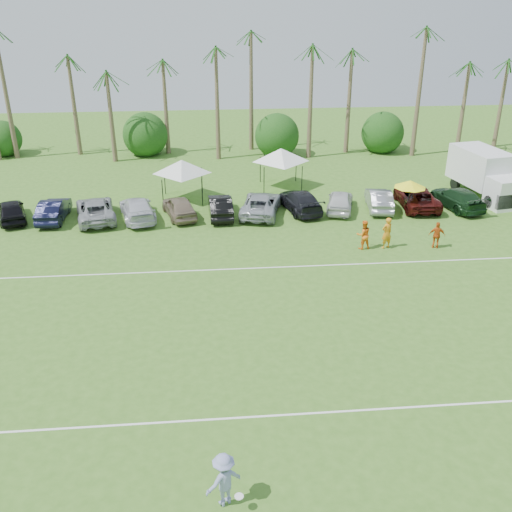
{
  "coord_description": "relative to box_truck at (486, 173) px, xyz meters",
  "views": [
    {
      "loc": [
        -0.56,
        -14.0,
        13.9
      ],
      "look_at": [
        1.8,
        12.17,
        1.6
      ],
      "focal_mm": 40.0,
      "sensor_mm": 36.0,
      "label": 1
    }
  ],
  "objects": [
    {
      "name": "parked_car_9",
      "position": [
        -8.41,
        -1.85,
        -1.08
      ],
      "size": [
        2.11,
        4.48,
        1.42
      ],
      "primitive_type": "imported",
      "rotation": [
        0.0,
        0.0,
        3.0
      ],
      "color": "gray",
      "rests_on": "ground"
    },
    {
      "name": "parked_car_6",
      "position": [
        -16.68,
        -2.1,
        -1.08
      ],
      "size": [
        3.47,
        5.51,
        1.42
      ],
      "primitive_type": "imported",
      "rotation": [
        0.0,
        0.0,
        2.91
      ],
      "color": "#9EA4A9",
      "rests_on": "ground"
    },
    {
      "name": "palm_tree_5",
      "position": [
        -19.73,
        13.58,
        6.56
      ],
      "size": [
        2.4,
        2.4,
        9.9
      ],
      "color": "brown",
      "rests_on": "ground"
    },
    {
      "name": "palm_tree_11",
      "position": [
        7.27,
        13.58,
        8.27
      ],
      "size": [
        2.4,
        2.4,
        11.9
      ],
      "color": "brown",
      "rests_on": "ground"
    },
    {
      "name": "parked_car_2",
      "position": [
        -27.7,
        -2.15,
        -1.08
      ],
      "size": [
        3.42,
        5.5,
        1.42
      ],
      "primitive_type": "imported",
      "rotation": [
        0.0,
        0.0,
        3.36
      ],
      "color": "#999B9F",
      "rests_on": "ground"
    },
    {
      "name": "parked_car_10",
      "position": [
        -5.65,
        -1.67,
        -1.08
      ],
      "size": [
        2.66,
        5.24,
        1.42
      ],
      "primitive_type": "imported",
      "rotation": [
        0.0,
        0.0,
        3.08
      ],
      "color": "#440F0D",
      "rests_on": "ground"
    },
    {
      "name": "bush_tree_1",
      "position": [
        -25.73,
        14.58,
        0.0
      ],
      "size": [
        4.0,
        4.0,
        4.0
      ],
      "color": "brown",
      "rests_on": "ground"
    },
    {
      "name": "canopy_tent_left",
      "position": [
        -22.01,
        1.36,
        1.16
      ],
      "size": [
        4.26,
        4.26,
        3.45
      ],
      "color": "black",
      "rests_on": "ground"
    },
    {
      "name": "bush_tree_2",
      "position": [
        -13.73,
        14.58,
        0.0
      ],
      "size": [
        4.0,
        4.0,
        4.0
      ],
      "color": "brown",
      "rests_on": "ground"
    },
    {
      "name": "palm_tree_8",
      "position": [
        -6.73,
        13.58,
        5.69
      ],
      "size": [
        2.4,
        2.4,
        8.9
      ],
      "color": "brown",
      "rests_on": "ground"
    },
    {
      "name": "palm_tree_3",
      "position": [
        -27.73,
        13.58,
        8.27
      ],
      "size": [
        2.4,
        2.4,
        11.9
      ],
      "color": "brown",
      "rests_on": "ground"
    },
    {
      "name": "canopy_tent_right",
      "position": [
        -14.6,
        3.57,
        1.26
      ],
      "size": [
        4.4,
        4.4,
        3.56
      ],
      "color": "black",
      "rests_on": "ground"
    },
    {
      "name": "box_truck",
      "position": [
        0.0,
        0.0,
        0.0
      ],
      "size": [
        3.52,
        6.82,
        3.35
      ],
      "rotation": [
        0.0,
        0.0,
        0.17
      ],
      "color": "white",
      "rests_on": "ground"
    },
    {
      "name": "parked_car_0",
      "position": [
        -33.21,
        -1.81,
        -1.08
      ],
      "size": [
        2.98,
        4.49,
        1.42
      ],
      "primitive_type": "imported",
      "rotation": [
        0.0,
        0.0,
        3.49
      ],
      "color": "black",
      "rests_on": "ground"
    },
    {
      "name": "palm_tree_1",
      "position": [
        -36.73,
        13.58,
        6.56
      ],
      "size": [
        2.4,
        2.4,
        9.9
      ],
      "color": "brown",
      "rests_on": "ground"
    },
    {
      "name": "bush_tree_0",
      "position": [
        -38.73,
        14.58,
        0.0
      ],
      "size": [
        4.0,
        4.0,
        4.0
      ],
      "color": "brown",
      "rests_on": "ground"
    },
    {
      "name": "palm_tree_9",
      "position": [
        -1.73,
        13.58,
        6.56
      ],
      "size": [
        2.4,
        2.4,
        9.9
      ],
      "color": "brown",
      "rests_on": "ground"
    },
    {
      "name": "parked_car_8",
      "position": [
        -11.17,
        -1.93,
        -1.08
      ],
      "size": [
        2.77,
        4.47,
        1.42
      ],
      "primitive_type": "imported",
      "rotation": [
        0.0,
        0.0,
        2.86
      ],
      "color": "silver",
      "rests_on": "ground"
    },
    {
      "name": "market_umbrella",
      "position": [
        -6.77,
        -3.08,
        0.37
      ],
      "size": [
        2.16,
        2.16,
        2.41
      ],
      "color": "black",
      "rests_on": "ground"
    },
    {
      "name": "parked_car_5",
      "position": [
        -19.43,
        -2.26,
        -1.08
      ],
      "size": [
        1.66,
        4.36,
        1.42
      ],
      "primitive_type": "imported",
      "rotation": [
        0.0,
        0.0,
        3.18
      ],
      "color": "black",
      "rests_on": "ground"
    },
    {
      "name": "parked_car_7",
      "position": [
        -13.92,
        -1.69,
        -1.08
      ],
      "size": [
        2.91,
        5.19,
        1.42
      ],
      "primitive_type": "imported",
      "rotation": [
        0.0,
        0.0,
        3.34
      ],
      "color": "black",
      "rests_on": "ground"
    },
    {
      "name": "parked_car_1",
      "position": [
        -30.46,
        -1.95,
        -1.08
      ],
      "size": [
        1.53,
        4.32,
        1.42
      ],
      "primitive_type": "imported",
      "rotation": [
        0.0,
        0.0,
        3.14
      ],
      "color": "black",
      "rests_on": "ground"
    },
    {
      "name": "field_lines",
      "position": [
        -19.73,
        -16.42,
        -1.79
      ],
      "size": [
        80.0,
        12.1,
        0.01
      ],
      "color": "white",
      "rests_on": "ground"
    },
    {
      "name": "parked_car_3",
      "position": [
        -24.95,
        -2.25,
        -1.08
      ],
      "size": [
        3.07,
        5.22,
        1.42
      ],
      "primitive_type": "imported",
      "rotation": [
        0.0,
        0.0,
        3.38
      ],
      "color": "silver",
      "rests_on": "ground"
    },
    {
      "name": "palm_tree_10",
      "position": [
        3.27,
        13.58,
        7.42
      ],
      "size": [
        2.4,
        2.4,
        10.9
      ],
      "color": "brown",
      "rests_on": "ground"
    },
    {
      "name": "palm_tree_7",
      "position": [
        -11.73,
        13.58,
        8.27
      ],
      "size": [
        2.4,
        2.4,
        11.9
      ],
      "color": "brown",
      "rests_on": "ground"
    },
    {
      "name": "bush_tree_3",
      "position": [
        -3.73,
        14.58,
        0.0
      ],
      "size": [
        4.0,
        4.0,
        4.0
      ],
      "color": "brown",
      "rests_on": "ground"
    },
    {
      "name": "sideline_player_c",
      "position": [
        -6.91,
        -8.65,
        -0.98
      ],
      "size": [
        1.02,
        0.65,
        1.62
      ],
      "primitive_type": "imported",
      "rotation": [
        0.0,
        0.0,
        2.85
      ],
      "color": "#CA5316",
      "rests_on": "ground"
    },
    {
      "name": "sideline_player_a",
      "position": [
        -9.86,
        -8.38,
        -0.84
      ],
      "size": [
        0.82,
        0.69,
        1.91
      ],
      "primitive_type": "imported",
      "rotation": [
        0.0,
        0.0,
        3.53
      ],
      "color": "orange",
      "rests_on": "ground"
    },
    {
      "name": "parked_car_11",
      "position": [
        -2.9,
        -2.11,
        -1.08
      ],
      "size": [
        2.88,
        5.18,
        1.42
      ],
      "primitive_type": "imported",
      "rotation": [
        0.0,
        0.0,
        3.33
      ],
      "color": "black",
      "rests_on": "ground"
    },
    {
      "name": "ground",
      "position": [
        -19.73,
        -24.42,
        -1.79
      ],
      "size": [
        120.0,
        120.0,
        0.0
      ],
      "primitive_type": "plane",
      "color": "#3E6C20",
      "rests_on": "ground"
    },
    {
      "name": "parked_car_4",
      "position": [
        -22.19,
        -2.15,
        -1.08
      ],
      "size": [
        2.74,
        4.47,
        1.42
      ],
      "primitive_type": "imported",
      "rotation": [
        0.0,
        0.0,
        3.42
      ],
      "color": "gray",
      "rests_on": "ground"
    },
    {
      "name": "palm_tree_4",
      "position": [
        -23.73,
        13.58,
        5.69
      ],
      "size": [
        2.4,
        2.4,
        8.9
      ],
      "color": "brown",
      "rests_on": "ground"
    },
    {
      "name": "frisbee_player",
      "position": [
        -20.12,
        -26.08,
        -0.89
      ],
      "size": [
        1.35,
        1.16,
        1.81
      ],
      "rotation": [
        0.0,
        0.0,
        3.65
      ],
      "color": "#8790BF",
      "rests_on": "ground"
    },
    {
      "name": "palm_tree_2",
      "position": [
        -31.73,
        13.58,
        7.42
      ],
      "size": [
        2.4,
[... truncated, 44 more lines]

